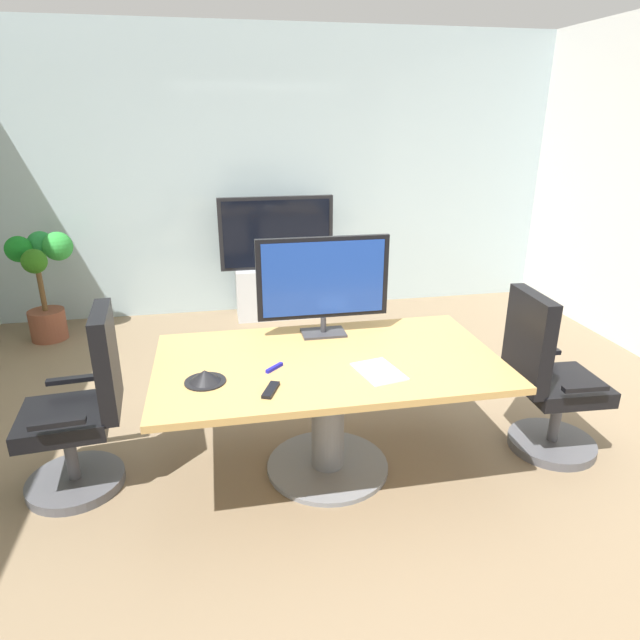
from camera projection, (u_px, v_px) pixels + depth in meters
ground_plane at (343, 454)px, 3.58m from camera, size 7.18×7.18×0.00m
wall_back_glass_partition at (280, 175)px, 5.89m from camera, size 6.18×0.10×2.96m
conference_table at (328, 388)px, 3.24m from camera, size 1.99×1.13×0.75m
office_chair_left at (83, 417)px, 3.14m from camera, size 0.61×0.59×1.09m
office_chair_right at (547, 387)px, 3.48m from camera, size 0.61×0.58×1.09m
tv_monitor at (323, 281)px, 3.42m from camera, size 0.84×0.18×0.64m
wall_display_unit at (278, 277)px, 5.91m from camera, size 1.20×0.36×1.31m
potted_plant at (43, 277)px, 5.22m from camera, size 0.59×0.57×1.06m
conference_phone at (205, 377)px, 2.89m from camera, size 0.22×0.22×0.07m
remote_control at (271, 390)px, 2.80m from camera, size 0.11×0.18×0.02m
whiteboard_marker at (274, 368)px, 3.04m from camera, size 0.11×0.10×0.02m
paper_notepad at (379, 371)px, 3.01m from camera, size 0.27×0.34×0.01m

